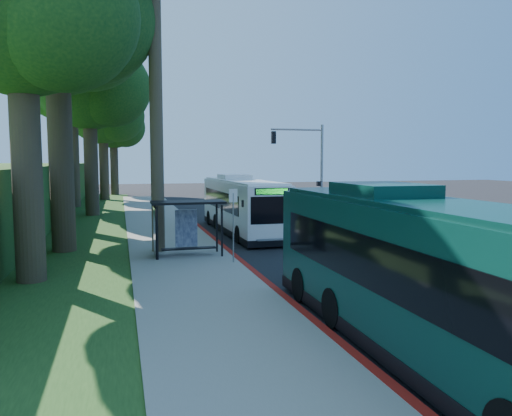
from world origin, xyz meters
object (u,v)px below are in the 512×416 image
object	(u,v)px
white_bus	(242,205)
pickup	(286,212)
bus_shelter	(182,218)
teal_bus	(424,274)

from	to	relation	value
white_bus	pickup	xyz separation A→B (m)	(4.19, 4.11, -0.96)
bus_shelter	white_bus	distance (m)	8.16
teal_bus	pickup	world-z (taller)	teal_bus
white_bus	teal_bus	world-z (taller)	teal_bus
bus_shelter	teal_bus	xyz separation A→B (m)	(3.86, -12.58, 0.03)
bus_shelter	white_bus	xyz separation A→B (m)	(4.40, 6.87, -0.12)
pickup	bus_shelter	bearing A→B (deg)	-144.86
bus_shelter	white_bus	bearing A→B (deg)	57.37
white_bus	pickup	bearing A→B (deg)	43.58
bus_shelter	pickup	xyz separation A→B (m)	(8.59, 10.98, -1.08)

